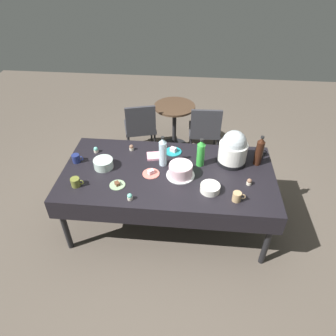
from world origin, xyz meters
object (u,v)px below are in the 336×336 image
dessert_plate_coral (151,173)px  soda_bottle_lime_soda (201,153)px  dessert_plate_teal (173,151)px  cupcake_berry (130,197)px  soda_bottle_water (163,152)px  soda_bottle_cola (259,151)px  coffee_mug_black (259,152)px  maroon_chair_right (205,129)px  coffee_mug_tan (237,197)px  round_cafe_table (174,119)px  glass_salad_bowl (103,164)px  cupcake_cocoa (131,148)px  coffee_mug_olive (76,182)px  potluck_table (168,176)px  ceramic_snack_bowl (210,188)px  cupcake_lemon (96,150)px  cupcake_rose (249,182)px  maroon_chair_left (140,126)px  slow_cooker (233,149)px  frosted_layer_cake (181,170)px  dessert_plate_sage (117,185)px

dessert_plate_coral → soda_bottle_lime_soda: size_ratio=0.54×
dessert_plate_teal → cupcake_berry: cupcake_berry is taller
soda_bottle_water → soda_bottle_cola: soda_bottle_water is taller
dessert_plate_coral → coffee_mug_black: 1.22m
maroon_chair_right → coffee_mug_tan: bearing=-81.0°
dessert_plate_coral → round_cafe_table: 1.64m
glass_salad_bowl → coffee_mug_black: size_ratio=1.59×
cupcake_cocoa → coffee_mug_olive: (-0.42, -0.65, 0.01)m
cupcake_cocoa → potluck_table: bearing=-38.3°
cupcake_cocoa → ceramic_snack_bowl: bearing=-34.7°
cupcake_lemon → glass_salad_bowl: bearing=-58.8°
coffee_mug_tan → maroon_chair_right: bearing=99.0°
cupcake_rose → soda_bottle_water: size_ratio=0.20×
soda_bottle_water → maroon_chair_left: soda_bottle_water is taller
cupcake_berry → maroon_chair_right: 1.94m
slow_cooker → soda_bottle_water: slow_cooker is taller
soda_bottle_cola → maroon_chair_left: size_ratio=0.40×
potluck_table → coffee_mug_black: (0.97, 0.38, 0.11)m
cupcake_berry → soda_bottle_cola: 1.42m
glass_salad_bowl → coffee_mug_olive: size_ratio=1.58×
coffee_mug_olive → coffee_mug_tan: bearing=-2.3°
coffee_mug_tan → maroon_chair_left: size_ratio=0.14×
glass_salad_bowl → dessert_plate_coral: (0.51, -0.07, -0.04)m
coffee_mug_olive → soda_bottle_water: bearing=27.5°
coffee_mug_black → round_cafe_table: (-1.02, 1.19, -0.30)m
potluck_table → frosted_layer_cake: frosted_layer_cake is taller
cupcake_berry → coffee_mug_black: size_ratio=0.53×
frosted_layer_cake → cupcake_cocoa: frosted_layer_cake is taller
ceramic_snack_bowl → dessert_plate_teal: bearing=123.3°
slow_cooker → dessert_plate_coral: size_ratio=2.17×
soda_bottle_water → soda_bottle_lime_soda: (0.39, 0.03, -0.01)m
cupcake_cocoa → maroon_chair_left: (-0.08, 0.98, -0.29)m
soda_bottle_cola → coffee_mug_tan: (-0.26, -0.59, -0.11)m
cupcake_rose → coffee_mug_olive: 1.70m
dessert_plate_coral → coffee_mug_black: bearing=20.5°
cupcake_berry → coffee_mug_olive: (-0.56, 0.14, 0.01)m
soda_bottle_lime_soda → coffee_mug_olive: size_ratio=2.49×
soda_bottle_lime_soda → frosted_layer_cake: bearing=-134.0°
glass_salad_bowl → cupcake_lemon: 0.31m
dessert_plate_coral → cupcake_lemon: size_ratio=2.61×
soda_bottle_water → maroon_chair_left: (-0.46, 1.22, -0.42)m
frosted_layer_cake → coffee_mug_black: bearing=26.8°
soda_bottle_lime_soda → soda_bottle_cola: 0.61m
frosted_layer_cake → dessert_plate_coral: frosted_layer_cake is taller
glass_salad_bowl → coffee_mug_black: glass_salad_bowl is taller
slow_cooker → dessert_plate_sage: bearing=-156.9°
potluck_table → coffee_mug_tan: coffee_mug_tan is taller
glass_salad_bowl → dessert_plate_teal: 0.79m
potluck_table → glass_salad_bowl: glass_salad_bowl is taller
frosted_layer_cake → slow_cooker: (0.53, 0.28, 0.11)m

